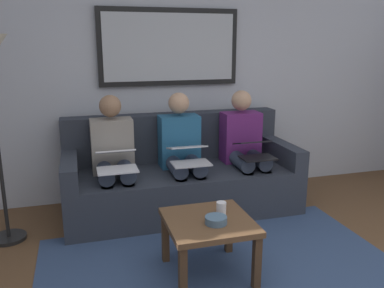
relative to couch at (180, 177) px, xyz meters
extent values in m
cube|color=#B7BCC6|center=(0.00, -0.48, 0.99)|extent=(6.00, 0.12, 2.60)
cube|color=#33476B|center=(0.00, 1.27, -0.31)|extent=(2.60, 1.80, 0.01)
cube|color=#2D333D|center=(0.00, 0.07, -0.10)|extent=(2.20, 0.90, 0.42)
cube|color=#2D333D|center=(0.00, -0.28, 0.35)|extent=(2.20, 0.20, 0.48)
cube|color=#2D333D|center=(-1.03, 0.07, 0.21)|extent=(0.14, 0.90, 0.20)
cube|color=#2D333D|center=(1.03, 0.07, 0.21)|extent=(0.14, 0.90, 0.20)
cube|color=black|center=(0.00, -0.39, 1.24)|extent=(1.42, 0.04, 0.76)
cube|color=#B2B7BC|center=(0.00, -0.37, 1.24)|extent=(1.32, 0.01, 0.66)
cube|color=brown|center=(0.11, 1.22, 0.09)|extent=(0.58, 0.58, 0.04)
cube|color=#4C331E|center=(-0.14, 1.47, -0.12)|extent=(0.05, 0.05, 0.38)
cube|color=#4C331E|center=(0.36, 1.47, -0.12)|extent=(0.05, 0.05, 0.38)
cube|color=#4C331E|center=(-0.14, 0.97, -0.12)|extent=(0.05, 0.05, 0.38)
cube|color=#4C331E|center=(0.36, 0.97, -0.12)|extent=(0.05, 0.05, 0.38)
cylinder|color=silver|center=(0.00, 1.16, 0.15)|extent=(0.07, 0.07, 0.09)
cylinder|color=slate|center=(0.09, 1.29, 0.13)|extent=(0.15, 0.15, 0.05)
cube|color=#66236B|center=(-0.64, -0.03, 0.36)|extent=(0.38, 0.22, 0.50)
sphere|color=tan|center=(-0.64, -0.03, 0.73)|extent=(0.20, 0.20, 0.20)
cylinder|color=#384256|center=(-0.73, 0.18, 0.18)|extent=(0.14, 0.42, 0.14)
cylinder|color=#384256|center=(-0.55, 0.18, 0.18)|extent=(0.14, 0.42, 0.14)
cylinder|color=#384256|center=(-0.73, 0.39, -0.10)|extent=(0.11, 0.11, 0.42)
cylinder|color=#384256|center=(-0.55, 0.39, -0.10)|extent=(0.11, 0.11, 0.42)
cube|color=black|center=(-0.64, 0.39, 0.25)|extent=(0.31, 0.22, 0.01)
cube|color=black|center=(-0.64, 0.25, 0.37)|extent=(0.31, 0.21, 0.07)
cube|color=#A5C6EA|center=(-0.64, 0.25, 0.37)|extent=(0.28, 0.19, 0.05)
cube|color=#235B84|center=(0.00, -0.03, 0.36)|extent=(0.38, 0.22, 0.50)
sphere|color=tan|center=(0.00, -0.03, 0.73)|extent=(0.20, 0.20, 0.20)
cylinder|color=#384256|center=(-0.09, 0.18, 0.18)|extent=(0.14, 0.42, 0.14)
cylinder|color=#384256|center=(0.09, 0.18, 0.18)|extent=(0.14, 0.42, 0.14)
cylinder|color=#384256|center=(-0.09, 0.39, -0.10)|extent=(0.11, 0.11, 0.42)
cylinder|color=#384256|center=(0.09, 0.39, -0.10)|extent=(0.11, 0.11, 0.42)
cube|color=silver|center=(0.00, 0.39, 0.25)|extent=(0.33, 0.22, 0.01)
cube|color=silver|center=(0.00, 0.25, 0.37)|extent=(0.33, 0.22, 0.06)
cube|color=#A5C6EA|center=(0.00, 0.26, 0.37)|extent=(0.30, 0.19, 0.05)
cube|color=gray|center=(0.64, -0.03, 0.36)|extent=(0.38, 0.22, 0.50)
sphere|color=#997051|center=(0.64, -0.03, 0.73)|extent=(0.20, 0.20, 0.20)
cylinder|color=#384256|center=(0.55, 0.18, 0.18)|extent=(0.14, 0.42, 0.14)
cylinder|color=#384256|center=(0.73, 0.18, 0.18)|extent=(0.14, 0.42, 0.14)
cylinder|color=#384256|center=(0.55, 0.39, -0.10)|extent=(0.11, 0.11, 0.42)
cylinder|color=#384256|center=(0.73, 0.39, -0.10)|extent=(0.11, 0.11, 0.42)
cube|color=white|center=(0.64, 0.39, 0.25)|extent=(0.34, 0.23, 0.01)
cube|color=white|center=(0.64, 0.24, 0.37)|extent=(0.34, 0.22, 0.08)
cube|color=#A5C6EA|center=(0.64, 0.24, 0.38)|extent=(0.30, 0.20, 0.06)
cylinder|color=black|center=(1.55, 0.27, -0.30)|extent=(0.28, 0.28, 0.03)
camera|label=1|loc=(0.93, 3.62, 1.29)|focal=37.52mm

